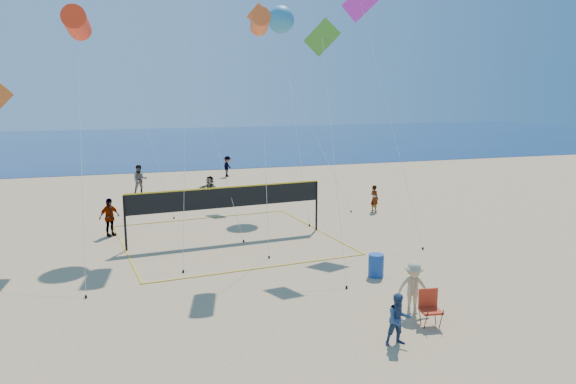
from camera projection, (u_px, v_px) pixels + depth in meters
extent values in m
cube|color=navy|center=(158.00, 143.00, 70.29)|extent=(140.00, 50.00, 0.03)
imported|color=navy|center=(399.00, 319.00, 15.33)|extent=(0.75, 0.60, 1.46)
imported|color=tan|center=(413.00, 288.00, 17.42)|extent=(1.21, 0.88, 1.67)
imported|color=gray|center=(109.00, 217.00, 26.50)|extent=(1.13, 0.97, 1.82)
imported|color=gray|center=(210.00, 190.00, 33.98)|extent=(1.31, 1.55, 1.68)
imported|color=gray|center=(374.00, 198.00, 31.71)|extent=(0.52, 0.64, 1.52)
imported|color=gray|center=(140.00, 180.00, 36.83)|extent=(0.94, 0.74, 1.93)
imported|color=gray|center=(227.00, 166.00, 44.02)|extent=(1.08, 1.20, 1.61)
cube|color=#B82C15|center=(431.00, 311.00, 16.52)|extent=(0.66, 0.61, 0.06)
cube|color=#B82C15|center=(428.00, 298.00, 16.69)|extent=(0.59, 0.13, 0.59)
cylinder|color=black|center=(426.00, 321.00, 16.32)|extent=(0.06, 0.30, 0.76)
cylinder|color=black|center=(420.00, 316.00, 16.73)|extent=(0.06, 0.30, 0.76)
cylinder|color=black|center=(441.00, 320.00, 16.39)|extent=(0.06, 0.30, 0.76)
cylinder|color=black|center=(435.00, 315.00, 16.81)|extent=(0.06, 0.30, 0.76)
cylinder|color=navy|center=(376.00, 265.00, 20.91)|extent=(0.67, 0.67, 0.86)
cylinder|color=black|center=(125.00, 223.00, 24.07)|extent=(0.10, 0.10, 2.43)
cylinder|color=black|center=(316.00, 206.00, 27.56)|extent=(0.10, 0.10, 2.43)
cube|color=black|center=(227.00, 198.00, 25.67)|extent=(9.08, 0.98, 0.91)
cube|color=yellow|center=(227.00, 187.00, 25.58)|extent=(9.08, 0.99, 0.06)
cube|color=yellow|center=(262.00, 268.00, 21.91)|extent=(9.28, 1.03, 0.02)
cube|color=yellow|center=(203.00, 218.00, 30.17)|extent=(9.28, 1.03, 0.02)
cylinder|color=#FF3513|center=(77.00, 23.00, 23.34)|extent=(1.11, 2.41, 1.29)
cylinder|color=silver|center=(81.00, 145.00, 21.08)|extent=(0.08, 6.72, 9.54)
cylinder|color=black|center=(86.00, 297.00, 18.82)|extent=(0.08, 0.08, 0.10)
cylinder|color=silver|center=(185.00, 94.00, 23.86)|extent=(1.46, 7.44, 13.27)
cylinder|color=black|center=(183.00, 271.00, 21.39)|extent=(0.08, 0.08, 0.10)
cylinder|color=#E55B23|center=(260.00, 22.00, 22.25)|extent=(1.07, 1.90, 0.98)
cylinder|color=silver|center=(265.00, 142.00, 22.72)|extent=(0.09, 0.90, 9.47)
cylinder|color=black|center=(269.00, 257.00, 23.19)|extent=(0.08, 0.08, 0.10)
cube|color=#43962B|center=(322.00, 37.00, 23.08)|extent=(1.37, 0.84, 1.56)
cylinder|color=silver|center=(333.00, 152.00, 21.39)|extent=(0.88, 5.11, 8.95)
cylinder|color=black|center=(347.00, 287.00, 19.70)|extent=(0.08, 0.08, 0.10)
cube|color=#E328C8|center=(360.00, 2.00, 26.68)|extent=(1.86, 0.34, 1.86)
cylinder|color=silver|center=(390.00, 120.00, 25.55)|extent=(1.08, 4.88, 10.88)
cylinder|color=black|center=(423.00, 248.00, 24.42)|extent=(0.08, 0.08, 0.10)
cylinder|color=silver|center=(201.00, 91.00, 26.23)|extent=(2.80, 4.93, 13.51)
cylinder|color=black|center=(244.00, 241.00, 25.57)|extent=(0.08, 0.08, 0.10)
sphere|color=teal|center=(281.00, 20.00, 32.63)|extent=(1.73, 1.73, 1.57)
cylinder|color=silver|center=(294.00, 115.00, 30.56)|extent=(0.40, 6.43, 10.78)
cylinder|color=black|center=(309.00, 225.00, 28.49)|extent=(0.08, 0.08, 0.10)
cylinder|color=silver|center=(130.00, 76.00, 28.94)|extent=(3.74, 1.64, 14.99)
cylinder|color=black|center=(174.00, 218.00, 30.10)|extent=(0.08, 0.08, 0.10)
cube|color=#E55B23|center=(257.00, 14.00, 35.44)|extent=(1.22, 0.71, 1.38)
cylinder|color=silver|center=(301.00, 107.00, 33.55)|extent=(3.56, 7.37, 11.44)
cylinder|color=black|center=(351.00, 211.00, 31.66)|extent=(0.08, 0.08, 0.10)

